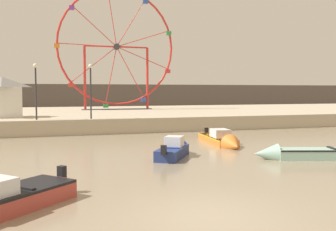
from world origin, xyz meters
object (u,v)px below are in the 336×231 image
object	(u,v)px
motorboat_orange_hull	(223,140)
carnival_booth_white_ticket	(2,96)
ferris_wheel_red_frame	(117,49)
promenade_lamp_far	(36,83)
promenade_lamp_near	(91,83)
motorboat_navy_blue	(175,149)
motorboat_seafoam	(304,153)

from	to	relation	value
motorboat_orange_hull	carnival_booth_white_ticket	xyz separation A→B (m)	(-13.59, 11.73, 2.56)
motorboat_orange_hull	ferris_wheel_red_frame	world-z (taller)	ferris_wheel_red_frame
promenade_lamp_far	promenade_lamp_near	bearing A→B (deg)	-2.53
motorboat_navy_blue	promenade_lamp_far	distance (m)	13.66
ferris_wheel_red_frame	promenade_lamp_far	xyz separation A→B (m)	(-8.27, -13.59, -4.21)
ferris_wheel_red_frame	promenade_lamp_near	world-z (taller)	ferris_wheel_red_frame
promenade_lamp_near	carnival_booth_white_ticket	bearing A→B (deg)	151.44
promenade_lamp_near	ferris_wheel_red_frame	bearing A→B (deg)	72.46
motorboat_orange_hull	carnival_booth_white_ticket	bearing A→B (deg)	-125.29
motorboat_navy_blue	promenade_lamp_far	bearing A→B (deg)	64.16
motorboat_orange_hull	motorboat_seafoam	world-z (taller)	motorboat_orange_hull
motorboat_seafoam	promenade_lamp_near	size ratio (longest dim) A/B	1.33
ferris_wheel_red_frame	carnival_booth_white_ticket	bearing A→B (deg)	-136.92
motorboat_orange_hull	motorboat_seafoam	size ratio (longest dim) A/B	1.04
motorboat_navy_blue	motorboat_seafoam	xyz separation A→B (m)	(5.69, -2.67, -0.07)
ferris_wheel_red_frame	motorboat_seafoam	bearing A→B (deg)	-81.03
motorboat_navy_blue	carnival_booth_white_ticket	distance (m)	17.66
motorboat_seafoam	carnival_booth_white_ticket	bearing A→B (deg)	-31.75
motorboat_seafoam	carnival_booth_white_ticket	world-z (taller)	carnival_booth_white_ticket
motorboat_seafoam	carnival_booth_white_ticket	xyz separation A→B (m)	(-15.25, 17.31, 2.57)
motorboat_navy_blue	carnival_booth_white_ticket	xyz separation A→B (m)	(-9.56, 14.64, 2.50)
motorboat_seafoam	promenade_lamp_far	world-z (taller)	promenade_lamp_far
motorboat_orange_hull	promenade_lamp_near	distance (m)	11.35
motorboat_seafoam	promenade_lamp_near	world-z (taller)	promenade_lamp_near
motorboat_navy_blue	promenade_lamp_near	size ratio (longest dim) A/B	0.89
motorboat_orange_hull	carnival_booth_white_ticket	size ratio (longest dim) A/B	1.69
motorboat_seafoam	promenade_lamp_near	distance (m)	16.65
promenade_lamp_near	promenade_lamp_far	xyz separation A→B (m)	(-3.91, 0.17, -0.02)
promenade_lamp_far	motorboat_seafoam	bearing A→B (deg)	-47.81
ferris_wheel_red_frame	promenade_lamp_near	xyz separation A→B (m)	(-4.35, -13.77, -4.19)
promenade_lamp_near	promenade_lamp_far	size ratio (longest dim) A/B	1.01
carnival_booth_white_ticket	promenade_lamp_far	size ratio (longest dim) A/B	0.83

